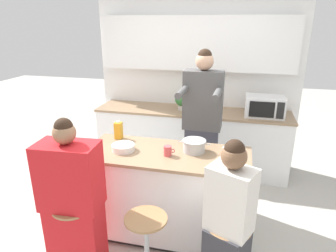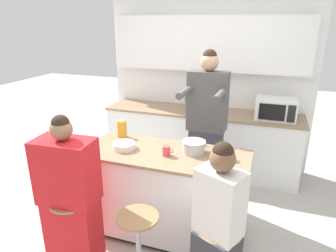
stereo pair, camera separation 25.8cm
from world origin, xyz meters
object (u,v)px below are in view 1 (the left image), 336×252
object	(u,v)px
bar_stool_center	(147,251)
coffee_cup_near	(227,152)
bar_stool_leftmost	(77,238)
kitchen_island	(166,194)
person_seated_near	(228,232)
juice_carton	(118,130)
banana_bunch	(225,166)
person_cooking	(202,132)
microwave	(265,106)
fruit_bowl	(123,147)
potted_plant	(182,100)
person_wrapped_blanket	(73,205)
cooking_pot	(194,146)
coffee_cup_far	(168,151)

from	to	relation	value
bar_stool_center	coffee_cup_near	size ratio (longest dim) A/B	5.49
bar_stool_leftmost	bar_stool_center	world-z (taller)	same
kitchen_island	person_seated_near	distance (m)	0.93
bar_stool_leftmost	juice_carton	distance (m)	1.14
bar_stool_leftmost	banana_bunch	xyz separation A→B (m)	(1.21, 0.48, 0.61)
kitchen_island	person_cooking	distance (m)	0.83
microwave	fruit_bowl	bearing A→B (deg)	-132.13
bar_stool_leftmost	potted_plant	size ratio (longest dim) A/B	2.54
person_wrapped_blanket	person_seated_near	distance (m)	1.28
coffee_cup_near	microwave	xyz separation A→B (m)	(0.41, 1.46, 0.07)
person_wrapped_blanket	bar_stool_center	bearing A→B (deg)	-4.97
coffee_cup_near	person_seated_near	bearing A→B (deg)	-84.87
person_seated_near	fruit_bowl	world-z (taller)	person_seated_near
cooking_pot	bar_stool_center	bearing A→B (deg)	-108.30
bar_stool_leftmost	cooking_pot	bearing A→B (deg)	40.43
microwave	potted_plant	bearing A→B (deg)	178.04
juice_carton	microwave	size ratio (longest dim) A/B	0.38
coffee_cup_near	juice_carton	distance (m)	1.18
bar_stool_leftmost	fruit_bowl	bearing A→B (deg)	70.57
person_wrapped_blanket	coffee_cup_near	xyz separation A→B (m)	(1.21, 0.71, 0.30)
person_seated_near	microwave	size ratio (longest dim) A/B	2.72
person_wrapped_blanket	cooking_pot	xyz separation A→B (m)	(0.89, 0.76, 0.31)
kitchen_island	banana_bunch	size ratio (longest dim) A/B	9.30
kitchen_island	person_wrapped_blanket	size ratio (longest dim) A/B	1.11
coffee_cup_near	cooking_pot	bearing A→B (deg)	172.42
juice_carton	microwave	xyz separation A→B (m)	(1.57, 1.26, 0.03)
person_cooking	coffee_cup_far	xyz separation A→B (m)	(-0.23, -0.70, 0.05)
bar_stool_leftmost	person_wrapped_blanket	distance (m)	0.33
bar_stool_leftmost	potted_plant	bearing A→B (deg)	77.46
potted_plant	person_wrapped_blanket	bearing A→B (deg)	-102.57
kitchen_island	coffee_cup_near	world-z (taller)	coffee_cup_near
kitchen_island	bar_stool_center	xyz separation A→B (m)	(0.00, -0.68, -0.13)
person_wrapped_blanket	coffee_cup_far	world-z (taller)	person_wrapped_blanket
cooking_pot	coffee_cup_near	size ratio (longest dim) A/B	2.60
cooking_pot	potted_plant	size ratio (longest dim) A/B	1.20
person_seated_near	microwave	xyz separation A→B (m)	(0.35, 2.17, 0.41)
bar_stool_center	coffee_cup_far	xyz separation A→B (m)	(0.03, 0.62, 0.63)
kitchen_island	bar_stool_leftmost	xyz separation A→B (m)	(-0.64, -0.67, -0.13)
bar_stool_leftmost	kitchen_island	bearing A→B (deg)	46.29
potted_plant	bar_stool_leftmost	bearing A→B (deg)	-102.54
person_wrapped_blanket	person_seated_near	size ratio (longest dim) A/B	1.04
kitchen_island	person_seated_near	size ratio (longest dim) A/B	1.16
kitchen_island	person_seated_near	xyz separation A→B (m)	(0.64, -0.66, 0.17)
bar_stool_leftmost	coffee_cup_near	xyz separation A→B (m)	(1.21, 0.72, 0.63)
banana_bunch	person_seated_near	bearing A→B (deg)	-81.60
coffee_cup_near	microwave	world-z (taller)	microwave
bar_stool_leftmost	juice_carton	size ratio (longest dim) A/B	3.41
kitchen_island	microwave	bearing A→B (deg)	56.83
bar_stool_center	person_cooking	size ratio (longest dim) A/B	0.36
kitchen_island	juice_carton	xyz separation A→B (m)	(-0.59, 0.24, 0.55)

